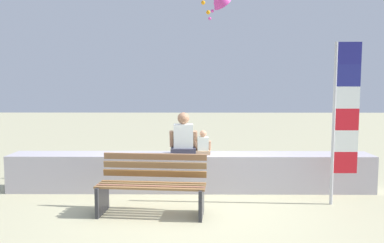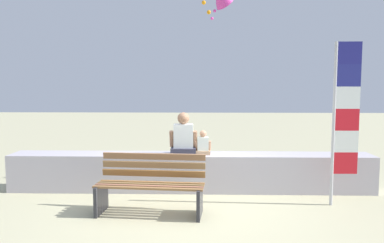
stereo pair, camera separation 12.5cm
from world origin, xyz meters
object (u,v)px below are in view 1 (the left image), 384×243
Objects in this scene: park_bench at (152,186)px; flag_banner at (343,114)px; person_child at (203,145)px; person_adult at (183,138)px.

park_bench is 3.23m from flag_banner.
person_child is 2.45m from flag_banner.
person_child is at bearing 0.07° from person_adult.
person_child is (0.80, 1.26, 0.43)m from park_bench.
flag_banner is (2.58, -0.80, 0.50)m from person_adult.
park_bench is 2.17× the size of person_adult.
flag_banner is at bearing 8.50° from park_bench.
park_bench is at bearing -109.30° from person_adult.
flag_banner is at bearing -19.93° from person_child.
person_adult reaches higher than park_bench.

